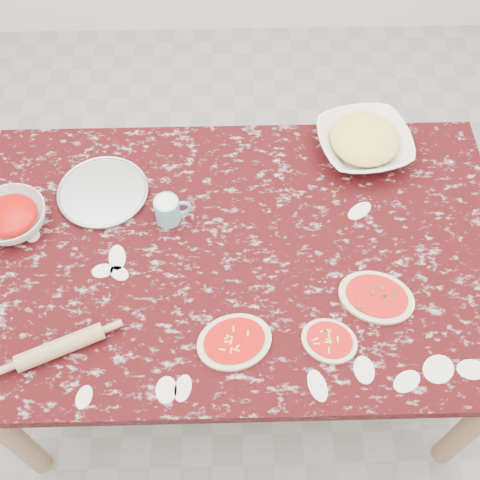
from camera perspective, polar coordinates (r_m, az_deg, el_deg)
name	(u,v)px	position (r m, az deg, el deg)	size (l,w,h in m)	color
ground	(240,350)	(2.44, 0.00, -10.35)	(4.00, 4.00, 0.00)	gray
worktable	(240,264)	(1.85, 0.00, -2.26)	(1.60, 1.00, 0.75)	black
pizza_tray	(103,193)	(1.94, -12.83, 4.40)	(0.28, 0.28, 0.01)	#B2B2B7
sauce_bowl	(12,218)	(1.93, -20.80, 1.96)	(0.21, 0.21, 0.07)	white
cheese_bowl	(364,144)	(2.02, 11.62, 8.92)	(0.30, 0.30, 0.07)	white
flour_mug	(168,210)	(1.82, -6.79, 2.85)	(0.11, 0.08, 0.09)	#6EB7BF
pizza_left	(234,342)	(1.63, -0.53, -9.60)	(0.24, 0.21, 0.02)	beige
pizza_mid	(329,341)	(1.65, 8.45, -9.42)	(0.19, 0.17, 0.02)	beige
pizza_right	(376,297)	(1.73, 12.78, -5.29)	(0.25, 0.22, 0.02)	beige
rolling_pin	(60,347)	(1.68, -16.65, -9.69)	(0.05, 0.05, 0.23)	tan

